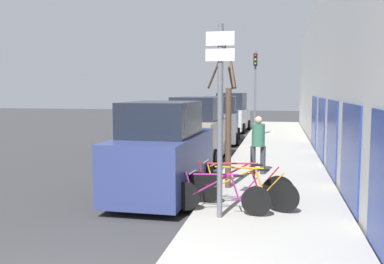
{
  "coord_description": "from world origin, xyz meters",
  "views": [
    {
      "loc": [
        2.71,
        -4.14,
        2.66
      ],
      "look_at": [
        0.65,
        5.98,
        1.64
      ],
      "focal_mm": 40.0,
      "sensor_mm": 36.0,
      "label": 1
    }
  ],
  "objects_px": {
    "parked_car_1": "(198,132)",
    "parked_car_2": "(220,121)",
    "bicycle_1": "(244,190)",
    "bicycle_2": "(237,187)",
    "signpost": "(220,114)",
    "pedestrian_near": "(258,141)",
    "street_tree": "(228,122)",
    "bicycle_0": "(220,196)",
    "traffic_light": "(255,83)",
    "parked_car_0": "(163,153)",
    "parked_car_3": "(232,114)"
  },
  "relations": [
    {
      "from": "parked_car_1",
      "to": "parked_car_2",
      "type": "distance_m",
      "value": 5.87
    },
    {
      "from": "bicycle_1",
      "to": "parked_car_2",
      "type": "xyz_separation_m",
      "value": [
        -2.26,
        12.52,
        0.53
      ]
    },
    {
      "from": "bicycle_2",
      "to": "parked_car_2",
      "type": "xyz_separation_m",
      "value": [
        -2.1,
        12.34,
        0.51
      ]
    },
    {
      "from": "parked_car_1",
      "to": "parked_car_2",
      "type": "height_order",
      "value": "parked_car_1"
    },
    {
      "from": "bicycle_2",
      "to": "parked_car_2",
      "type": "distance_m",
      "value": 12.53
    },
    {
      "from": "signpost",
      "to": "pedestrian_near",
      "type": "height_order",
      "value": "signpost"
    },
    {
      "from": "pedestrian_near",
      "to": "street_tree",
      "type": "relative_size",
      "value": 0.45
    },
    {
      "from": "bicycle_0",
      "to": "parked_car_1",
      "type": "height_order",
      "value": "parked_car_1"
    },
    {
      "from": "traffic_light",
      "to": "signpost",
      "type": "bearing_deg",
      "value": -89.47
    },
    {
      "from": "traffic_light",
      "to": "parked_car_0",
      "type": "bearing_deg",
      "value": -97.29
    },
    {
      "from": "signpost",
      "to": "street_tree",
      "type": "distance_m",
      "value": 2.69
    },
    {
      "from": "traffic_light",
      "to": "street_tree",
      "type": "bearing_deg",
      "value": -90.11
    },
    {
      "from": "bicycle_0",
      "to": "parked_car_3",
      "type": "height_order",
      "value": "parked_car_3"
    },
    {
      "from": "parked_car_2",
      "to": "parked_car_3",
      "type": "relative_size",
      "value": 1.03
    },
    {
      "from": "parked_car_1",
      "to": "signpost",
      "type": "bearing_deg",
      "value": -73.79
    },
    {
      "from": "parked_car_0",
      "to": "traffic_light",
      "type": "relative_size",
      "value": 0.99
    },
    {
      "from": "parked_car_2",
      "to": "parked_car_0",
      "type": "bearing_deg",
      "value": -93.26
    },
    {
      "from": "pedestrian_near",
      "to": "bicycle_2",
      "type": "bearing_deg",
      "value": 75.4
    },
    {
      "from": "bicycle_2",
      "to": "parked_car_3",
      "type": "height_order",
      "value": "parked_car_3"
    },
    {
      "from": "parked_car_2",
      "to": "bicycle_1",
      "type": "bearing_deg",
      "value": -83.72
    },
    {
      "from": "street_tree",
      "to": "traffic_light",
      "type": "bearing_deg",
      "value": 89.89
    },
    {
      "from": "parked_car_0",
      "to": "parked_car_1",
      "type": "height_order",
      "value": "parked_car_1"
    },
    {
      "from": "signpost",
      "to": "pedestrian_near",
      "type": "bearing_deg",
      "value": 83.44
    },
    {
      "from": "bicycle_2",
      "to": "street_tree",
      "type": "distance_m",
      "value": 2.17
    },
    {
      "from": "bicycle_0",
      "to": "bicycle_1",
      "type": "xyz_separation_m",
      "value": [
        0.43,
        0.52,
        0.02
      ]
    },
    {
      "from": "signpost",
      "to": "bicycle_2",
      "type": "bearing_deg",
      "value": 75.06
    },
    {
      "from": "bicycle_2",
      "to": "parked_car_1",
      "type": "relative_size",
      "value": 0.58
    },
    {
      "from": "parked_car_2",
      "to": "pedestrian_near",
      "type": "height_order",
      "value": "parked_car_2"
    },
    {
      "from": "bicycle_0",
      "to": "parked_car_0",
      "type": "distance_m",
      "value": 2.5
    },
    {
      "from": "signpost",
      "to": "parked_car_2",
      "type": "bearing_deg",
      "value": 97.88
    },
    {
      "from": "signpost",
      "to": "pedestrian_near",
      "type": "distance_m",
      "value": 4.72
    },
    {
      "from": "parked_car_1",
      "to": "street_tree",
      "type": "bearing_deg",
      "value": -68.29
    },
    {
      "from": "bicycle_0",
      "to": "pedestrian_near",
      "type": "height_order",
      "value": "pedestrian_near"
    },
    {
      "from": "bicycle_2",
      "to": "parked_car_0",
      "type": "relative_size",
      "value": 0.55
    },
    {
      "from": "bicycle_1",
      "to": "street_tree",
      "type": "relative_size",
      "value": 0.59
    },
    {
      "from": "signpost",
      "to": "street_tree",
      "type": "height_order",
      "value": "street_tree"
    },
    {
      "from": "bicycle_2",
      "to": "pedestrian_near",
      "type": "bearing_deg",
      "value": -0.19
    },
    {
      "from": "bicycle_0",
      "to": "traffic_light",
      "type": "height_order",
      "value": "traffic_light"
    },
    {
      "from": "bicycle_0",
      "to": "bicycle_1",
      "type": "height_order",
      "value": "bicycle_1"
    },
    {
      "from": "pedestrian_near",
      "to": "parked_car_3",
      "type": "bearing_deg",
      "value": -91.12
    },
    {
      "from": "bicycle_0",
      "to": "bicycle_2",
      "type": "distance_m",
      "value": 0.75
    },
    {
      "from": "street_tree",
      "to": "traffic_light",
      "type": "xyz_separation_m",
      "value": [
        0.02,
        11.68,
        1.19
      ]
    },
    {
      "from": "parked_car_3",
      "to": "bicycle_0",
      "type": "bearing_deg",
      "value": -82.07
    },
    {
      "from": "bicycle_0",
      "to": "street_tree",
      "type": "xyz_separation_m",
      "value": [
        -0.14,
        2.39,
        1.34
      ]
    },
    {
      "from": "pedestrian_near",
      "to": "signpost",
      "type": "bearing_deg",
      "value": 73.07
    },
    {
      "from": "bicycle_2",
      "to": "traffic_light",
      "type": "distance_m",
      "value": 13.6
    },
    {
      "from": "bicycle_1",
      "to": "parked_car_3",
      "type": "height_order",
      "value": "parked_car_3"
    },
    {
      "from": "signpost",
      "to": "pedestrian_near",
      "type": "relative_size",
      "value": 2.17
    },
    {
      "from": "bicycle_0",
      "to": "pedestrian_near",
      "type": "relative_size",
      "value": 1.2
    },
    {
      "from": "bicycle_1",
      "to": "traffic_light",
      "type": "distance_m",
      "value": 13.78
    }
  ]
}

